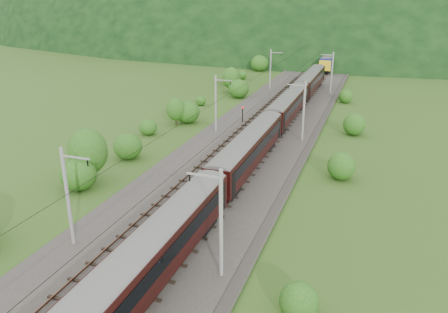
% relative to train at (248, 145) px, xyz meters
% --- Properties ---
extents(ground, '(600.00, 600.00, 0.00)m').
position_rel_train_xyz_m(ground, '(-2.40, -19.00, -3.36)').
color(ground, '#36551A').
rests_on(ground, ground).
extents(railbed, '(14.00, 220.00, 0.30)m').
position_rel_train_xyz_m(railbed, '(-2.40, -9.00, -3.21)').
color(railbed, '#38332D').
rests_on(railbed, ground).
extents(track_left, '(2.40, 220.00, 0.27)m').
position_rel_train_xyz_m(track_left, '(-4.80, -9.00, -2.99)').
color(track_left, '#513222').
rests_on(track_left, railbed).
extents(track_right, '(2.40, 220.00, 0.27)m').
position_rel_train_xyz_m(track_right, '(-0.00, -9.00, -2.99)').
color(track_right, '#513222').
rests_on(track_right, railbed).
extents(catenary_left, '(2.54, 192.28, 8.00)m').
position_rel_train_xyz_m(catenary_left, '(-8.52, 13.00, 1.14)').
color(catenary_left, gray).
rests_on(catenary_left, railbed).
extents(catenary_right, '(2.54, 192.28, 8.00)m').
position_rel_train_xyz_m(catenary_right, '(3.72, 13.00, 1.14)').
color(catenary_right, gray).
rests_on(catenary_right, railbed).
extents(overhead_wires, '(4.83, 198.00, 0.03)m').
position_rel_train_xyz_m(overhead_wires, '(-2.40, -9.00, 3.74)').
color(overhead_wires, black).
rests_on(overhead_wires, ground).
extents(mountain_main, '(504.00, 360.00, 244.00)m').
position_rel_train_xyz_m(mountain_main, '(-2.40, 241.00, -3.36)').
color(mountain_main, black).
rests_on(mountain_main, ground).
extents(mountain_ridge, '(336.00, 280.00, 132.00)m').
position_rel_train_xyz_m(mountain_ridge, '(-122.40, 281.00, -3.36)').
color(mountain_ridge, black).
rests_on(mountain_ridge, ground).
extents(train, '(2.82, 156.36, 4.89)m').
position_rel_train_xyz_m(train, '(0.00, 0.00, 0.00)').
color(train, black).
rests_on(train, ground).
extents(hazard_post_near, '(0.14, 0.14, 1.34)m').
position_rel_train_xyz_m(hazard_post_near, '(-2.57, 7.28, -2.39)').
color(hazard_post_near, red).
rests_on(hazard_post_near, railbed).
extents(hazard_post_far, '(0.15, 0.15, 1.42)m').
position_rel_train_xyz_m(hazard_post_far, '(-1.81, 19.00, -2.35)').
color(hazard_post_far, red).
rests_on(hazard_post_far, railbed).
extents(signal, '(0.27, 0.27, 2.42)m').
position_rel_train_xyz_m(signal, '(-6.41, 18.81, -1.64)').
color(signal, black).
rests_on(signal, railbed).
extents(vegetation_left, '(11.30, 147.75, 5.86)m').
position_rel_train_xyz_m(vegetation_left, '(-15.75, 1.51, -1.15)').
color(vegetation_left, '#1C5416').
rests_on(vegetation_left, ground).
extents(vegetation_right, '(5.67, 99.58, 3.13)m').
position_rel_train_xyz_m(vegetation_right, '(9.15, -17.29, -1.96)').
color(vegetation_right, '#1C5416').
rests_on(vegetation_right, ground).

